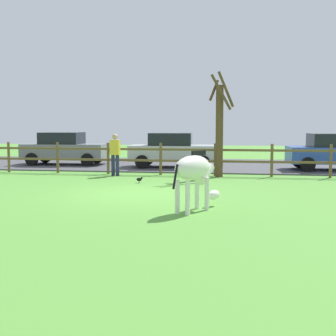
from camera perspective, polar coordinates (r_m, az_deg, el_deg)
The scene contains 10 objects.
ground_plane at distance 13.37m, azimuth -3.80°, elevation -3.22°, with size 60.00×60.00×0.00m, color #549338.
parking_asphalt at distance 22.47m, azimuth 1.52°, elevation 0.42°, with size 28.00×7.40×0.05m, color #47474C.
paddock_fence at distance 18.21m, azimuth -0.92°, elevation 1.42°, with size 21.70×0.11×1.26m.
bare_tree at distance 17.54m, azimuth 6.43°, elevation 5.13°, with size 0.98×0.98×3.95m.
zebra at distance 10.60m, azimuth 3.33°, elevation -0.48°, with size 1.14×1.76×1.41m.
crow_on_grass at distance 15.79m, azimuth -3.58°, elevation -1.41°, with size 0.21×0.10×0.20m.
parked_car_grey at distance 22.88m, azimuth -12.74°, elevation 2.43°, with size 4.07×2.02×1.56m.
parked_car_blue at distance 20.86m, azimuth 20.03°, elevation 1.94°, with size 4.13×2.16×1.56m.
parked_car_silver at distance 20.90m, azimuth 0.65°, elevation 2.28°, with size 4.10×2.09×1.56m.
visitor_near_fence at distance 17.97m, azimuth -6.59°, elevation 1.91°, with size 0.37×0.24×1.64m.
Camera 1 is at (2.97, -12.88, 2.04)m, focal length 49.06 mm.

